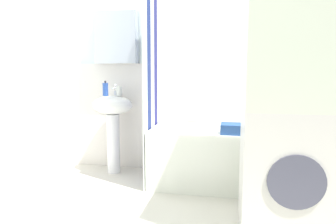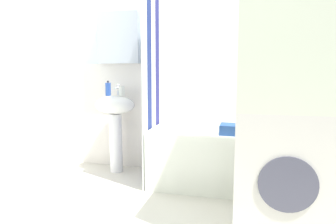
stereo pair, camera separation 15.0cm
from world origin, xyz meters
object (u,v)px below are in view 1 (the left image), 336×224
at_px(bathtub, 224,157).
at_px(washer_dryer_stack, 289,108).
at_px(conditioner_bottle, 286,119).
at_px(toothbrush_cup, 119,91).
at_px(soap_dispenser, 105,89).
at_px(sink, 113,117).
at_px(lotion_bottle, 274,119).
at_px(towel_folded, 238,129).

xyz_separation_m(bathtub, washer_dryer_stack, (0.42, -0.87, 0.59)).
bearing_deg(conditioner_bottle, toothbrush_cup, -176.86).
bearing_deg(toothbrush_cup, conditioner_bottle, 3.14).
bearing_deg(soap_dispenser, bathtub, -6.20).
relative_size(bathtub, conditioner_bottle, 8.91).
bearing_deg(sink, washer_dryer_stack, -32.13).
distance_m(conditioner_bottle, lotion_bottle, 0.12).
distance_m(soap_dispenser, lotion_bottle, 1.79).
distance_m(sink, towel_folded, 1.37).
bearing_deg(toothbrush_cup, washer_dryer_stack, -33.76).
relative_size(bathtub, towel_folded, 4.67).
height_order(sink, toothbrush_cup, toothbrush_cup).
xyz_separation_m(toothbrush_cup, conditioner_bottle, (1.73, 0.10, -0.27)).
bearing_deg(conditioner_bottle, soap_dispenser, -176.32).
height_order(sink, soap_dispenser, soap_dispenser).
xyz_separation_m(bathtub, conditioner_bottle, (0.61, 0.26, 0.35)).
bearing_deg(bathtub, towel_folded, -61.07).
bearing_deg(washer_dryer_stack, bathtub, 115.85).
relative_size(soap_dispenser, lotion_bottle, 1.04).
distance_m(soap_dispenser, towel_folded, 1.47).
bearing_deg(soap_dispenser, towel_folded, -14.30).
distance_m(bathtub, conditioner_bottle, 0.75).
xyz_separation_m(sink, bathtub, (1.20, -0.15, -0.34)).
height_order(soap_dispenser, toothbrush_cup, soap_dispenser).
xyz_separation_m(toothbrush_cup, towel_folded, (1.25, -0.38, -0.30)).
relative_size(toothbrush_cup, conditioner_bottle, 0.66).
bearing_deg(soap_dispenser, lotion_bottle, 3.97).
height_order(sink, lotion_bottle, sink).
xyz_separation_m(sink, washer_dryer_stack, (1.62, -1.02, 0.25)).
xyz_separation_m(lotion_bottle, washer_dryer_stack, (-0.07, -1.13, 0.24)).
bearing_deg(towel_folded, soap_dispenser, 165.70).
height_order(conditioner_bottle, lotion_bottle, conditioner_bottle).
distance_m(bathtub, lotion_bottle, 0.66).
height_order(towel_folded, washer_dryer_stack, washer_dryer_stack).
bearing_deg(bathtub, conditioner_bottle, 23.18).
xyz_separation_m(toothbrush_cup, washer_dryer_stack, (1.55, -1.04, -0.03)).
distance_m(sink, bathtub, 1.26).
bearing_deg(bathtub, soap_dispenser, 173.80).
xyz_separation_m(toothbrush_cup, bathtub, (1.13, -0.16, -0.62)).
bearing_deg(soap_dispenser, sink, 6.97).
bearing_deg(sink, soap_dispenser, -173.03).
height_order(sink, towel_folded, sink).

